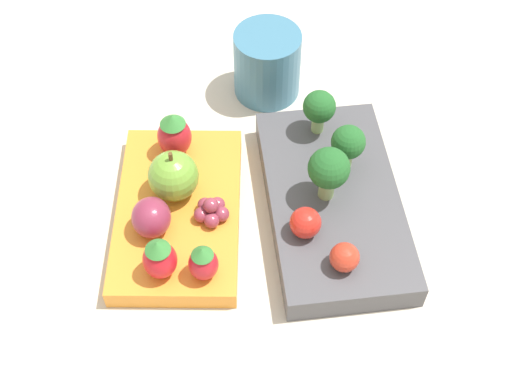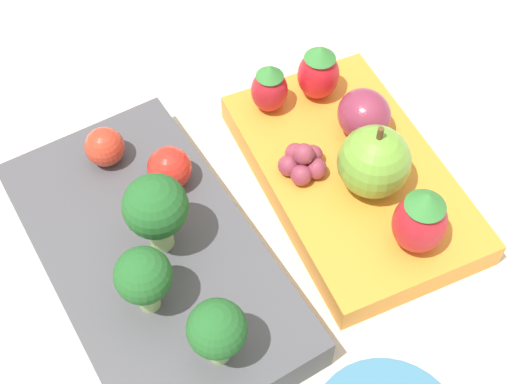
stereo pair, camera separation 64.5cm
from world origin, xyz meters
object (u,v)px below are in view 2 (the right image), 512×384
at_px(broccoli_floret_0, 156,209).
at_px(strawberry_2, 319,72).
at_px(broccoli_floret_1, 217,330).
at_px(cherry_tomato_0, 105,147).
at_px(cherry_tomato_1, 169,168).
at_px(bento_box_fruit, 348,173).
at_px(strawberry_1, 421,220).
at_px(plum, 364,115).
at_px(apple, 374,162).
at_px(broccoli_floret_2, 143,277).
at_px(bento_box_savoury, 154,262).
at_px(strawberry_0, 269,88).
at_px(grape_cluster, 303,162).

distance_m(broccoli_floret_0, strawberry_2, 0.16).
distance_m(broccoli_floret_1, cherry_tomato_0, 0.16).
bearing_deg(cherry_tomato_1, cherry_tomato_0, 39.08).
xyz_separation_m(bento_box_fruit, strawberry_1, (-0.07, -0.00, 0.03)).
xyz_separation_m(bento_box_fruit, broccoli_floret_1, (-0.08, 0.14, 0.05)).
distance_m(strawberry_1, plum, 0.09).
xyz_separation_m(cherry_tomato_0, apple, (-0.09, -0.14, 0.00)).
relative_size(cherry_tomato_0, strawberry_1, 0.51).
distance_m(cherry_tomato_1, apple, 0.13).
relative_size(broccoli_floret_0, strawberry_2, 1.28).
relative_size(broccoli_floret_2, plum, 1.28).
distance_m(bento_box_savoury, strawberry_0, 0.14).
xyz_separation_m(bento_box_fruit, broccoli_floret_0, (-0.00, 0.14, 0.05)).
bearing_deg(plum, broccoli_floret_2, 107.67).
height_order(bento_box_savoury, strawberry_1, strawberry_1).
relative_size(bento_box_fruit, cherry_tomato_1, 6.90).
relative_size(cherry_tomato_0, strawberry_2, 0.57).
height_order(bento_box_savoury, grape_cluster, grape_cluster).
bearing_deg(bento_box_fruit, broccoli_floret_2, 103.30).
bearing_deg(bento_box_fruit, cherry_tomato_0, 63.00).
bearing_deg(cherry_tomato_0, cherry_tomato_1, -140.92).
height_order(bento_box_fruit, strawberry_2, strawberry_2).
bearing_deg(apple, strawberry_0, 15.66).
xyz_separation_m(bento_box_savoury, strawberry_1, (-0.06, -0.15, 0.03)).
bearing_deg(grape_cluster, cherry_tomato_1, 72.06).
xyz_separation_m(strawberry_2, plum, (-0.04, -0.01, -0.00)).
bearing_deg(cherry_tomato_0, strawberry_0, -91.33).
bearing_deg(strawberry_2, bento_box_savoury, 114.12).
bearing_deg(strawberry_1, broccoli_floret_2, 78.45).
bearing_deg(cherry_tomato_1, bento_box_fruit, -107.82).
bearing_deg(strawberry_2, strawberry_1, 175.31).
relative_size(broccoli_floret_1, grape_cluster, 1.50).
xyz_separation_m(bento_box_fruit, broccoli_floret_2, (-0.04, 0.16, 0.05)).
relative_size(bento_box_fruit, strawberry_0, 4.94).
bearing_deg(apple, strawberry_2, -7.25).
bearing_deg(grape_cluster, broccoli_floret_2, 110.36).
distance_m(bento_box_fruit, broccoli_floret_2, 0.17).
relative_size(cherry_tomato_1, strawberry_2, 0.62).
bearing_deg(grape_cluster, apple, -132.68).
bearing_deg(strawberry_2, broccoli_floret_1, 134.73).
distance_m(apple, strawberry_1, 0.05).
bearing_deg(plum, strawberry_1, 167.54).
bearing_deg(strawberry_1, plum, -12.46).
bearing_deg(apple, broccoli_floret_1, 114.33).
bearing_deg(broccoli_floret_2, broccoli_floret_1, -155.10).
bearing_deg(bento_box_fruit, broccoli_floret_1, 121.28).
distance_m(apple, plum, 0.05).
bearing_deg(broccoli_floret_2, cherry_tomato_0, -8.45).
xyz_separation_m(cherry_tomato_1, apple, (-0.06, -0.11, 0.00)).
bearing_deg(strawberry_2, plum, -168.98).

